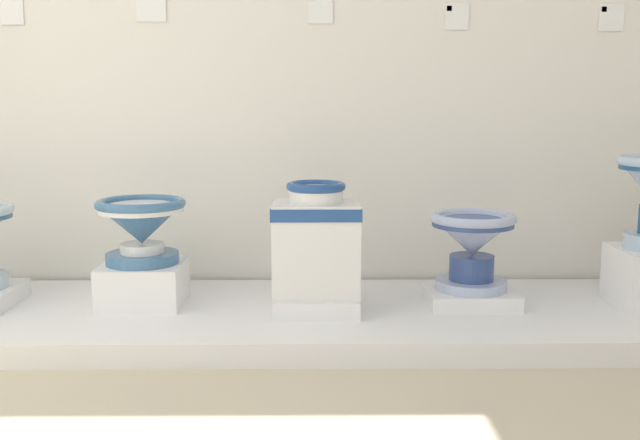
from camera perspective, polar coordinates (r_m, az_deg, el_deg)
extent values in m
cube|color=white|center=(3.58, -0.64, 16.62)|extent=(4.45, 0.06, 2.84)
cube|color=white|center=(3.14, -0.61, -7.60)|extent=(3.54, 0.98, 0.09)
cube|color=white|center=(3.25, -13.55, -4.82)|extent=(0.34, 0.34, 0.18)
cylinder|color=teal|center=(3.22, -13.62, -2.88)|extent=(0.31, 0.31, 0.05)
cylinder|color=white|center=(3.22, -13.65, -2.13)|extent=(0.19, 0.19, 0.04)
cone|color=teal|center=(3.20, -13.72, -0.28)|extent=(0.37, 0.37, 0.17)
cylinder|color=white|center=(3.19, -13.76, 0.88)|extent=(0.36, 0.36, 0.03)
torus|color=teal|center=(3.18, -13.78, 1.23)|extent=(0.38, 0.38, 0.04)
cylinder|color=white|center=(3.19, -13.77, 1.14)|extent=(0.26, 0.26, 0.01)
cube|color=white|center=(3.08, -0.30, -6.34)|extent=(0.35, 0.35, 0.07)
cube|color=white|center=(3.03, -0.31, -2.21)|extent=(0.36, 0.27, 0.38)
cube|color=navy|center=(3.00, -0.31, 0.70)|extent=(0.36, 0.28, 0.05)
cylinder|color=white|center=(2.99, -0.31, 1.99)|extent=(0.22, 0.22, 0.07)
torus|color=navy|center=(2.99, -0.31, 2.62)|extent=(0.24, 0.24, 0.04)
cube|color=white|center=(3.24, 11.61, -5.83)|extent=(0.37, 0.32, 0.06)
cylinder|color=#A8B5DA|center=(3.23, 11.64, -4.92)|extent=(0.30, 0.30, 0.04)
cylinder|color=navy|center=(3.21, 11.68, -3.63)|extent=(0.19, 0.19, 0.11)
cone|color=#A8B5DA|center=(3.18, 11.76, -1.29)|extent=(0.35, 0.35, 0.16)
cylinder|color=navy|center=(3.17, 11.80, -0.22)|extent=(0.34, 0.34, 0.03)
torus|color=#A8B5DA|center=(3.17, 11.81, 0.14)|extent=(0.36, 0.36, 0.04)
cylinder|color=navy|center=(3.17, 11.80, 0.05)|extent=(0.25, 0.25, 0.01)
cube|color=white|center=(3.80, -22.82, 15.01)|extent=(0.10, 0.01, 0.16)
cube|color=white|center=(3.62, -12.99, 16.00)|extent=(0.14, 0.01, 0.15)
cube|color=white|center=(3.54, 0.05, 16.20)|extent=(0.11, 0.01, 0.15)
cube|color=white|center=(3.60, 10.56, 15.28)|extent=(0.11, 0.01, 0.12)
cube|color=slate|center=(3.60, 10.01, 15.89)|extent=(0.02, 0.01, 0.02)
cube|color=white|center=(3.80, 21.70, 14.41)|extent=(0.12, 0.01, 0.12)
cube|color=slate|center=(3.79, 21.20, 15.02)|extent=(0.02, 0.01, 0.02)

